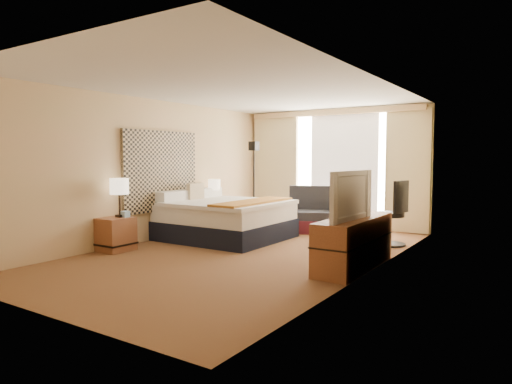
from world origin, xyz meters
The scene contains 21 objects.
floor centered at (0.00, 0.00, 0.00)m, with size 4.20×7.00×0.02m, color maroon.
ceiling centered at (0.00, 0.00, 2.60)m, with size 4.20×7.00×0.02m, color silver.
wall_back centered at (0.00, 3.50, 1.30)m, with size 4.20×0.02×2.60m, color tan.
wall_front centered at (0.00, -3.50, 1.30)m, with size 4.20×0.02×2.60m, color tan.
wall_left centered at (-2.10, 0.00, 1.30)m, with size 0.02×7.00×2.60m, color tan.
wall_right centered at (2.10, 0.00, 1.30)m, with size 0.02×7.00×2.60m, color tan.
headboard centered at (-2.06, 0.20, 1.28)m, with size 0.06×1.85×1.50m, color black.
nightstand_left centered at (-1.87, -1.05, 0.28)m, with size 0.45×0.52×0.55m, color #935935.
nightstand_right centered at (-1.87, 1.45, 0.28)m, with size 0.45×0.52×0.55m, color #935935.
media_dresser centered at (1.83, 0.00, 0.35)m, with size 0.50×1.80×0.70m, color #935935.
window centered at (0.25, 3.47, 1.32)m, with size 2.30×0.02×2.30m, color white.
curtains centered at (0.00, 3.39, 1.41)m, with size 4.12×0.19×2.56m.
bed centered at (-1.06, 0.85, 0.38)m, with size 2.12×1.94×1.03m.
loveseat centered at (0.13, 2.59, 0.31)m, with size 1.69×1.30×0.94m.
floor_lamp centered at (-1.36, 2.30, 1.33)m, with size 0.24×0.24×1.88m.
desk_chair centered at (1.81, 1.90, 0.51)m, with size 0.55×0.55×1.14m.
lamp_left centered at (-1.85, -0.98, 1.05)m, with size 0.30×0.30×0.64m.
lamp_right centered at (-1.83, 1.50, 0.96)m, with size 0.25×0.25×0.53m.
tissue_box centered at (-1.78, -0.92, 0.60)m, with size 0.11×0.11×0.10m, color #99C8EC.
telephone centered at (-1.86, 1.54, 0.58)m, with size 0.16×0.13×0.06m, color black.
television centered at (1.78, -0.28, 1.03)m, with size 1.14×0.15×0.66m, color black.
Camera 1 is at (4.12, -5.99, 1.53)m, focal length 32.00 mm.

